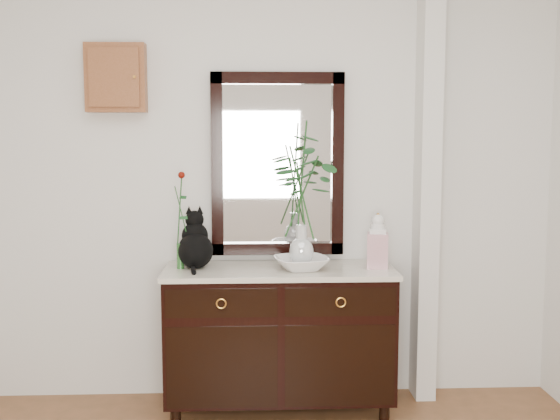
{
  "coord_description": "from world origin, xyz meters",
  "views": [
    {
      "loc": [
        -0.06,
        -2.0,
        1.61
      ],
      "look_at": [
        0.1,
        1.63,
        1.2
      ],
      "focal_mm": 42.0,
      "sensor_mm": 36.0,
      "label": 1
    }
  ],
  "objects_px": {
    "sideboard": "(279,331)",
    "lotus_bowl": "(301,263)",
    "ginger_jar": "(378,240)",
    "cat": "(195,239)"
  },
  "relations": [
    {
      "from": "sideboard",
      "to": "lotus_bowl",
      "type": "xyz_separation_m",
      "value": [
        0.12,
        -0.05,
        0.41
      ]
    },
    {
      "from": "sideboard",
      "to": "ginger_jar",
      "type": "height_order",
      "value": "ginger_jar"
    },
    {
      "from": "lotus_bowl",
      "to": "ginger_jar",
      "type": "bearing_deg",
      "value": 5.63
    },
    {
      "from": "cat",
      "to": "lotus_bowl",
      "type": "height_order",
      "value": "cat"
    },
    {
      "from": "cat",
      "to": "lotus_bowl",
      "type": "xyz_separation_m",
      "value": [
        0.61,
        -0.09,
        -0.13
      ]
    },
    {
      "from": "sideboard",
      "to": "cat",
      "type": "height_order",
      "value": "cat"
    },
    {
      "from": "ginger_jar",
      "to": "cat",
      "type": "bearing_deg",
      "value": 177.24
    },
    {
      "from": "sideboard",
      "to": "ginger_jar",
      "type": "relative_size",
      "value": 4.12
    },
    {
      "from": "sideboard",
      "to": "cat",
      "type": "xyz_separation_m",
      "value": [
        -0.49,
        0.04,
        0.54
      ]
    },
    {
      "from": "ginger_jar",
      "to": "sideboard",
      "type": "bearing_deg",
      "value": 178.95
    }
  ]
}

